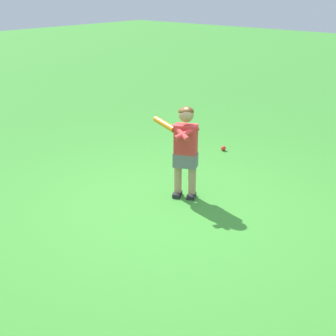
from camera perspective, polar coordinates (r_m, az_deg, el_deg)
ground_plane at (r=5.26m, az=-0.27°, el=-4.70°), size 40.00×40.00×0.00m
child_batter at (r=5.25m, az=2.00°, el=2.95°), size 0.63×0.36×1.08m
play_ball_by_bucket at (r=7.02m, az=6.81°, el=2.42°), size 0.07×0.07×0.07m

